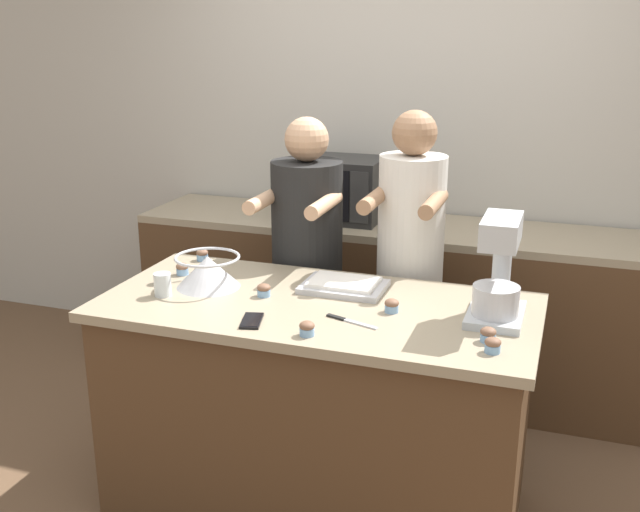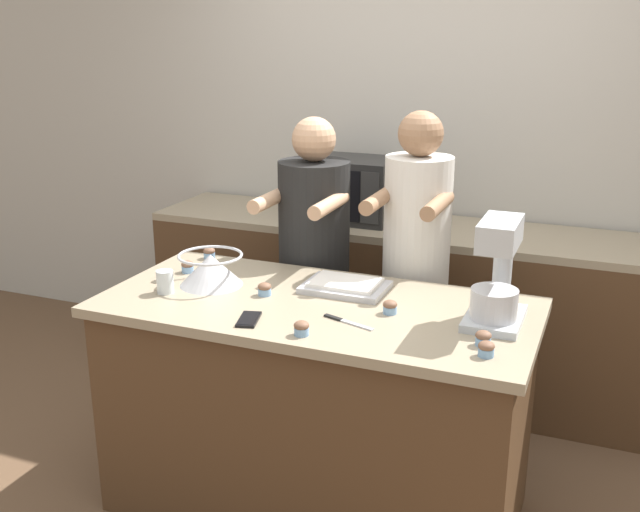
{
  "view_description": "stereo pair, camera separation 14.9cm",
  "coord_description": "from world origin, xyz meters",
  "px_view_note": "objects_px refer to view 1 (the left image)",
  "views": [
    {
      "loc": [
        0.91,
        -2.58,
        1.96
      ],
      "look_at": [
        0.0,
        0.04,
        1.1
      ],
      "focal_mm": 42.0,
      "sensor_mm": 36.0,
      "label": 1
    },
    {
      "loc": [
        1.05,
        -2.53,
        1.96
      ],
      "look_at": [
        0.0,
        0.04,
        1.1
      ],
      "focal_mm": 42.0,
      "sensor_mm": 36.0,
      "label": 2
    }
  ],
  "objects_px": {
    "cell_phone": "(252,321)",
    "cupcake_1": "(392,305)",
    "person_left": "(307,274)",
    "cupcake_6": "(202,255)",
    "cupcake_3": "(488,334)",
    "cupcake_7": "(493,345)",
    "cupcake_4": "(161,277)",
    "person_right": "(409,278)",
    "baking_tray": "(344,285)",
    "cupcake_0": "(182,269)",
    "cupcake_5": "(264,290)",
    "microwave_oven": "(337,189)",
    "drinking_glass": "(163,285)",
    "cupcake_2": "(307,328)",
    "knife": "(348,321)",
    "stand_mixer": "(498,275)",
    "mixing_bowl": "(208,270)"
  },
  "relations": [
    {
      "from": "cupcake_1",
      "to": "cupcake_7",
      "type": "relative_size",
      "value": 1.0
    },
    {
      "from": "cell_phone",
      "to": "stand_mixer",
      "type": "bearing_deg",
      "value": 21.16
    },
    {
      "from": "drinking_glass",
      "to": "knife",
      "type": "relative_size",
      "value": 0.44
    },
    {
      "from": "drinking_glass",
      "to": "stand_mixer",
      "type": "bearing_deg",
      "value": 8.19
    },
    {
      "from": "cupcake_7",
      "to": "person_right",
      "type": "bearing_deg",
      "value": 119.14
    },
    {
      "from": "cupcake_3",
      "to": "mixing_bowl",
      "type": "bearing_deg",
      "value": 170.67
    },
    {
      "from": "knife",
      "to": "cupcake_6",
      "type": "height_order",
      "value": "cupcake_6"
    },
    {
      "from": "baking_tray",
      "to": "knife",
      "type": "bearing_deg",
      "value": -69.88
    },
    {
      "from": "cell_phone",
      "to": "cupcake_4",
      "type": "bearing_deg",
      "value": 153.51
    },
    {
      "from": "person_left",
      "to": "cupcake_6",
      "type": "xyz_separation_m",
      "value": [
        -0.42,
        -0.25,
        0.13
      ]
    },
    {
      "from": "cupcake_4",
      "to": "person_right",
      "type": "bearing_deg",
      "value": 32.16
    },
    {
      "from": "stand_mixer",
      "to": "cupcake_7",
      "type": "relative_size",
      "value": 7.11
    },
    {
      "from": "cell_phone",
      "to": "cupcake_1",
      "type": "xyz_separation_m",
      "value": [
        0.46,
        0.26,
        0.02
      ]
    },
    {
      "from": "person_right",
      "to": "cupcake_4",
      "type": "bearing_deg",
      "value": -147.84
    },
    {
      "from": "cupcake_7",
      "to": "baking_tray",
      "type": "bearing_deg",
      "value": 146.78
    },
    {
      "from": "knife",
      "to": "cell_phone",
      "type": "bearing_deg",
      "value": -160.13
    },
    {
      "from": "cell_phone",
      "to": "cupcake_6",
      "type": "relative_size",
      "value": 2.86
    },
    {
      "from": "mixing_bowl",
      "to": "cupcake_6",
      "type": "bearing_deg",
      "value": 121.5
    },
    {
      "from": "cupcake_0",
      "to": "cupcake_5",
      "type": "bearing_deg",
      "value": -17.13
    },
    {
      "from": "baking_tray",
      "to": "cupcake_7",
      "type": "bearing_deg",
      "value": -33.22
    },
    {
      "from": "knife",
      "to": "cupcake_0",
      "type": "relative_size",
      "value": 3.91
    },
    {
      "from": "person_right",
      "to": "cupcake_2",
      "type": "xyz_separation_m",
      "value": [
        -0.16,
        -0.9,
        0.09
      ]
    },
    {
      "from": "person_left",
      "to": "cupcake_3",
      "type": "xyz_separation_m",
      "value": [
        0.94,
        -0.75,
        0.13
      ]
    },
    {
      "from": "drinking_glass",
      "to": "cupcake_1",
      "type": "distance_m",
      "value": 0.92
    },
    {
      "from": "cupcake_0",
      "to": "cupcake_5",
      "type": "height_order",
      "value": "same"
    },
    {
      "from": "cupcake_7",
      "to": "cupcake_3",
      "type": "bearing_deg",
      "value": 106.64
    },
    {
      "from": "person_right",
      "to": "baking_tray",
      "type": "xyz_separation_m",
      "value": [
        -0.18,
        -0.41,
        0.08
      ]
    },
    {
      "from": "baking_tray",
      "to": "drinking_glass",
      "type": "xyz_separation_m",
      "value": [
        -0.66,
        -0.31,
        0.03
      ]
    },
    {
      "from": "person_right",
      "to": "cupcake_7",
      "type": "xyz_separation_m",
      "value": [
        0.47,
        -0.84,
        0.09
      ]
    },
    {
      "from": "cupcake_2",
      "to": "cupcake_4",
      "type": "distance_m",
      "value": 0.83
    },
    {
      "from": "cupcake_1",
      "to": "cupcake_7",
      "type": "xyz_separation_m",
      "value": [
        0.4,
        -0.24,
        0.0
      ]
    },
    {
      "from": "person_right",
      "to": "microwave_oven",
      "type": "distance_m",
      "value": 0.88
    },
    {
      "from": "cupcake_5",
      "to": "cupcake_6",
      "type": "bearing_deg",
      "value": 142.59
    },
    {
      "from": "cupcake_1",
      "to": "cupcake_2",
      "type": "bearing_deg",
      "value": -125.83
    },
    {
      "from": "cupcake_3",
      "to": "cupcake_7",
      "type": "distance_m",
      "value": 0.09
    },
    {
      "from": "person_right",
      "to": "stand_mixer",
      "type": "distance_m",
      "value": 0.73
    },
    {
      "from": "cupcake_0",
      "to": "cupcake_3",
      "type": "bearing_deg",
      "value": -12.34
    },
    {
      "from": "knife",
      "to": "cupcake_1",
      "type": "relative_size",
      "value": 3.91
    },
    {
      "from": "knife",
      "to": "cupcake_2",
      "type": "xyz_separation_m",
      "value": [
        -0.1,
        -0.17,
        0.02
      ]
    },
    {
      "from": "baking_tray",
      "to": "cupcake_0",
      "type": "distance_m",
      "value": 0.72
    },
    {
      "from": "person_right",
      "to": "drinking_glass",
      "type": "relative_size",
      "value": 17.22
    },
    {
      "from": "stand_mixer",
      "to": "cupcake_3",
      "type": "distance_m",
      "value": 0.26
    },
    {
      "from": "drinking_glass",
      "to": "cupcake_2",
      "type": "distance_m",
      "value": 0.71
    },
    {
      "from": "microwave_oven",
      "to": "cupcake_1",
      "type": "relative_size",
      "value": 8.99
    },
    {
      "from": "cupcake_1",
      "to": "cupcake_3",
      "type": "xyz_separation_m",
      "value": [
        0.38,
        -0.16,
        0.0
      ]
    },
    {
      "from": "person_left",
      "to": "mixing_bowl",
      "type": "xyz_separation_m",
      "value": [
        -0.23,
        -0.56,
        0.17
      ]
    },
    {
      "from": "knife",
      "to": "cupcake_5",
      "type": "xyz_separation_m",
      "value": [
        -0.4,
        0.14,
        0.02
      ]
    },
    {
      "from": "person_right",
      "to": "mixing_bowl",
      "type": "relative_size",
      "value": 5.96
    },
    {
      "from": "cell_phone",
      "to": "cupcake_3",
      "type": "relative_size",
      "value": 2.86
    },
    {
      "from": "baking_tray",
      "to": "cell_phone",
      "type": "distance_m",
      "value": 0.49
    }
  ]
}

